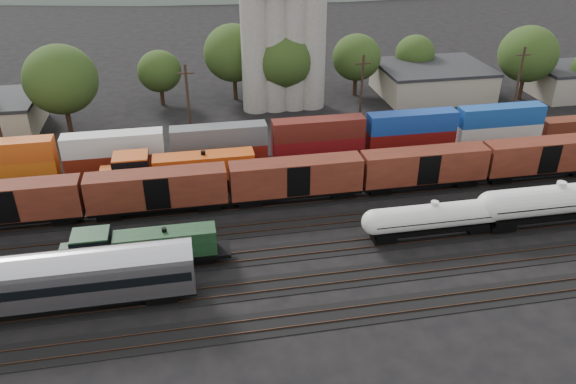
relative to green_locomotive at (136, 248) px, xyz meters
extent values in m
plane|color=black|center=(18.06, 5.00, -2.39)|extent=(600.00, 600.00, 0.00)
cube|color=black|center=(18.06, -10.00, -2.35)|extent=(180.00, 3.20, 0.08)
cube|color=#382319|center=(18.06, -10.72, -2.27)|extent=(180.00, 0.08, 0.16)
cube|color=#382319|center=(18.06, -9.28, -2.27)|extent=(180.00, 0.08, 0.16)
cube|color=black|center=(18.06, -5.00, -2.35)|extent=(180.00, 3.20, 0.08)
cube|color=#382319|center=(18.06, -5.72, -2.27)|extent=(180.00, 0.08, 0.16)
cube|color=#382319|center=(18.06, -4.28, -2.27)|extent=(180.00, 0.08, 0.16)
cube|color=black|center=(18.06, 0.00, -2.35)|extent=(180.00, 3.20, 0.08)
cube|color=#382319|center=(18.06, -0.72, -2.27)|extent=(180.00, 0.08, 0.16)
cube|color=#382319|center=(18.06, 0.72, -2.27)|extent=(180.00, 0.08, 0.16)
cube|color=black|center=(18.06, 5.00, -2.35)|extent=(180.00, 3.20, 0.08)
cube|color=#382319|center=(18.06, 4.28, -2.27)|extent=(180.00, 0.08, 0.16)
cube|color=#382319|center=(18.06, 5.72, -2.27)|extent=(180.00, 0.08, 0.16)
cube|color=black|center=(18.06, 10.00, -2.35)|extent=(180.00, 3.20, 0.08)
cube|color=#382319|center=(18.06, 9.28, -2.27)|extent=(180.00, 0.08, 0.16)
cube|color=#382319|center=(18.06, 10.72, -2.27)|extent=(180.00, 0.08, 0.16)
cube|color=black|center=(18.06, 15.00, -2.35)|extent=(180.00, 3.20, 0.08)
cube|color=#382319|center=(18.06, 14.28, -2.27)|extent=(180.00, 0.08, 0.16)
cube|color=#382319|center=(18.06, 15.72, -2.27)|extent=(180.00, 0.08, 0.16)
cube|color=black|center=(18.06, 20.00, -2.35)|extent=(180.00, 3.20, 0.08)
cube|color=#382319|center=(18.06, 19.28, -2.27)|extent=(180.00, 0.08, 0.16)
cube|color=#382319|center=(18.06, 20.72, -2.27)|extent=(180.00, 0.08, 0.16)
cube|color=black|center=(0.86, 0.00, -1.17)|extent=(15.74, 2.68, 0.37)
cube|color=black|center=(0.86, 0.00, -1.59)|extent=(4.63, 2.04, 0.74)
cube|color=#16351A|center=(2.75, 0.00, 0.26)|extent=(9.44, 2.22, 2.50)
cube|color=#16351A|center=(-3.86, 0.00, 0.54)|extent=(3.33, 2.68, 3.05)
cube|color=black|center=(-3.86, 0.00, 1.51)|extent=(3.43, 2.78, 0.83)
cube|color=#16351A|center=(-6.06, 0.00, -0.16)|extent=(1.48, 2.22, 1.67)
cylinder|color=black|center=(2.75, 0.00, 1.65)|extent=(0.46, 0.46, 0.46)
cube|color=black|center=(-4.17, 0.00, -1.78)|extent=(2.41, 1.85, 0.65)
cube|color=black|center=(5.90, 0.00, -1.78)|extent=(2.41, 1.85, 0.65)
cylinder|color=silver|center=(29.53, 0.00, 0.17)|extent=(12.55, 2.58, 2.58)
sphere|color=silver|center=(23.26, 0.00, 0.17)|extent=(2.58, 2.58, 2.58)
sphere|color=silver|center=(35.81, 0.00, 0.17)|extent=(2.58, 2.58, 2.58)
cylinder|color=silver|center=(29.53, 0.00, 1.64)|extent=(0.80, 0.80, 0.45)
cube|color=black|center=(29.53, 0.00, 0.17)|extent=(12.83, 2.71, 0.07)
cube|color=black|center=(29.53, 0.00, -1.26)|extent=(12.12, 1.96, 0.45)
cube|color=black|center=(24.40, 0.00, -1.79)|extent=(2.32, 1.78, 0.62)
cube|color=black|center=(34.67, 0.00, -1.79)|extent=(2.32, 1.78, 0.62)
cylinder|color=silver|center=(43.49, 0.00, 0.67)|extent=(15.21, 3.13, 3.13)
sphere|color=silver|center=(35.88, 0.00, 0.67)|extent=(3.13, 3.13, 3.13)
cylinder|color=silver|center=(43.49, 0.00, 2.45)|extent=(0.97, 0.97, 0.54)
cube|color=black|center=(43.49, 0.00, 0.67)|extent=(15.56, 3.28, 0.09)
cube|color=black|center=(43.49, 0.00, -1.06)|extent=(14.69, 2.38, 0.54)
cube|color=black|center=(37.26, 0.00, -1.71)|extent=(2.81, 2.16, 0.76)
cube|color=silver|center=(-7.26, -5.00, 0.51)|extent=(24.95, 3.02, 3.12)
cylinder|color=silver|center=(-7.26, -5.00, 2.07)|extent=(24.95, 3.02, 3.02)
cube|color=black|center=(-7.26, -5.00, 0.89)|extent=(24.46, 3.08, 0.87)
cube|color=black|center=(-7.26, -5.00, -1.15)|extent=(24.95, 2.70, 0.42)
cube|color=black|center=(2.23, -5.00, -1.72)|extent=(2.70, 2.08, 0.73)
cube|color=black|center=(4.87, 15.00, -0.99)|extent=(19.67, 3.17, 0.44)
cube|color=black|center=(4.87, 15.00, -1.48)|extent=(5.46, 2.40, 0.87)
cube|color=#BD4610|center=(7.23, 15.00, 0.70)|extent=(11.80, 2.62, 2.95)
cube|color=#BD4610|center=(-1.03, 15.00, 1.03)|extent=(3.93, 3.17, 3.61)
cube|color=black|center=(-1.03, 15.00, 2.18)|extent=(4.04, 3.28, 0.98)
cube|color=#BD4610|center=(-3.78, 15.00, 0.21)|extent=(1.75, 2.62, 1.97)
cylinder|color=black|center=(7.23, 15.00, 2.34)|extent=(0.55, 0.55, 0.55)
cube|color=black|center=(-1.42, 15.00, -1.70)|extent=(2.84, 2.19, 0.76)
cube|color=black|center=(11.16, 15.00, -1.70)|extent=(2.84, 2.19, 0.76)
cube|color=black|center=(-13.51, 10.00, -1.19)|extent=(15.00, 2.60, 0.40)
cube|color=#562114|center=(-13.51, 10.00, 0.91)|extent=(15.00, 2.90, 3.80)
cube|color=black|center=(1.89, 10.00, -1.19)|extent=(15.00, 2.60, 0.40)
cube|color=#562114|center=(1.89, 10.00, 0.91)|extent=(15.00, 2.90, 3.80)
cube|color=black|center=(17.29, 10.00, -1.19)|extent=(15.00, 2.60, 0.40)
cube|color=#562114|center=(17.29, 10.00, 0.91)|extent=(15.00, 2.90, 3.80)
cube|color=black|center=(32.69, 10.00, -1.19)|extent=(15.00, 2.60, 0.40)
cube|color=#562114|center=(32.69, 10.00, 0.91)|extent=(15.00, 2.90, 3.80)
cube|color=black|center=(48.09, 10.00, -1.19)|extent=(15.00, 2.60, 0.40)
cube|color=#562114|center=(48.09, 10.00, 0.91)|extent=(15.00, 2.90, 3.80)
cube|color=black|center=(18.06, 20.00, -1.89)|extent=(160.00, 2.60, 0.60)
cube|color=#D06315|center=(-16.15, 20.00, -0.29)|extent=(12.00, 2.40, 2.60)
cube|color=#C64E14|center=(-16.15, 20.00, 2.31)|extent=(12.00, 2.40, 2.60)
cube|color=maroon|center=(-3.35, 20.00, -0.29)|extent=(12.00, 2.40, 2.60)
cube|color=silver|center=(-3.35, 20.00, 2.31)|extent=(12.00, 2.40, 2.60)
cube|color=maroon|center=(9.45, 20.00, -0.29)|extent=(12.00, 2.40, 2.60)
cube|color=#515355|center=(9.45, 20.00, 2.31)|extent=(12.00, 2.40, 2.60)
cube|color=maroon|center=(22.25, 20.00, -0.29)|extent=(12.00, 2.40, 2.60)
cube|color=#531913|center=(22.25, 20.00, 2.31)|extent=(12.00, 2.40, 2.60)
cube|color=#660E0D|center=(35.05, 20.00, -0.29)|extent=(12.00, 2.40, 2.60)
cube|color=navy|center=(35.05, 20.00, 2.31)|extent=(12.00, 2.40, 2.60)
cube|color=beige|center=(47.85, 20.00, -0.29)|extent=(12.00, 2.40, 2.60)
cube|color=#154393|center=(47.85, 20.00, 2.31)|extent=(12.00, 2.40, 2.60)
cylinder|color=#9B988E|center=(17.06, 41.00, 6.61)|extent=(4.40, 4.40, 18.00)
cylinder|color=#9B988E|center=(20.06, 41.00, 6.61)|extent=(4.40, 4.40, 18.00)
cylinder|color=#9B988E|center=(23.06, 41.00, 6.61)|extent=(4.40, 4.40, 18.00)
cylinder|color=#9B988E|center=(26.06, 41.00, 6.61)|extent=(4.40, 4.40, 18.00)
cube|color=#9E937F|center=(48.06, 43.00, -0.09)|extent=(18.00, 14.00, 4.60)
cube|color=#232326|center=(48.06, 43.00, 2.46)|extent=(18.36, 14.28, 0.50)
cylinder|color=black|center=(-11.26, 36.00, -0.50)|extent=(0.70, 0.70, 3.78)
ellipsoid|color=#2E4619|center=(-11.26, 36.00, 5.85)|extent=(10.26, 10.26, 9.72)
cylinder|color=black|center=(1.97, 46.31, -1.09)|extent=(0.70, 0.70, 2.61)
ellipsoid|color=#2E4619|center=(1.97, 46.31, 3.29)|extent=(7.08, 7.08, 6.71)
cylinder|color=black|center=(14.19, 46.77, -0.57)|extent=(0.70, 0.70, 3.64)
ellipsoid|color=#2E4619|center=(14.19, 46.77, 5.55)|extent=(9.89, 9.89, 9.37)
cylinder|color=black|center=(21.71, 41.97, -0.58)|extent=(0.70, 0.70, 3.62)
ellipsoid|color=#2E4619|center=(21.71, 41.97, 5.48)|extent=(9.81, 9.81, 9.30)
cylinder|color=black|center=(34.84, 45.05, -0.87)|extent=(0.70, 0.70, 3.04)
ellipsoid|color=#2E4619|center=(34.84, 45.05, 4.22)|extent=(8.24, 8.24, 7.81)
cylinder|color=black|center=(46.95, 48.82, -1.10)|extent=(0.70, 0.70, 2.59)
ellipsoid|color=#2E4619|center=(46.95, 48.82, 3.25)|extent=(7.03, 7.03, 6.66)
cylinder|color=black|center=(62.01, 37.76, -0.61)|extent=(0.70, 0.70, 3.56)
ellipsoid|color=#2E4619|center=(62.01, 37.76, 5.35)|extent=(9.65, 9.65, 9.14)
cylinder|color=black|center=(6.06, 27.00, 3.61)|extent=(0.36, 0.36, 12.00)
cube|color=black|center=(6.06, 27.00, 8.41)|extent=(2.20, 0.18, 0.18)
cylinder|color=black|center=(30.06, 27.00, 3.61)|extent=(0.36, 0.36, 12.00)
cube|color=black|center=(30.06, 27.00, 8.41)|extent=(2.20, 0.18, 0.18)
cylinder|color=black|center=(54.06, 27.00, 3.61)|extent=(0.36, 0.36, 12.00)
cube|color=black|center=(54.06, 27.00, 8.41)|extent=(2.20, 0.18, 0.18)
ellipsoid|color=#59665B|center=(58.06, 265.00, -25.14)|extent=(520.00, 286.00, 130.00)
camera|label=1|loc=(5.87, -45.35, 29.77)|focal=35.00mm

